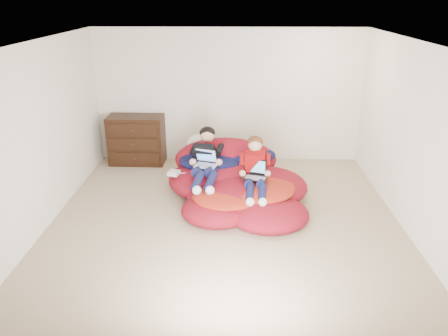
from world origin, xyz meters
TOP-DOWN VIEW (x-y plane):
  - room_shell at (0.00, 0.00)m, footprint 5.10×5.10m
  - dresser at (-1.74, 2.23)m, footprint 1.04×0.59m
  - beanbag_pile at (0.15, 0.70)m, footprint 2.24×2.35m
  - cream_pillow at (-0.46, 1.60)m, footprint 0.49×0.31m
  - older_boy at (-0.32, 0.81)m, footprint 0.44×1.28m
  - younger_boy at (0.44, 0.41)m, footprint 0.34×0.97m
  - laptop_white at (-0.32, 0.68)m, footprint 0.38×0.40m
  - laptop_black at (0.44, 0.39)m, footprint 0.41×0.39m
  - power_adapter at (-0.83, 0.71)m, footprint 0.21×0.21m

SIDE VIEW (x-z plane):
  - room_shell at x=0.00m, z-range -1.17..1.60m
  - beanbag_pile at x=0.15m, z-range -0.18..0.69m
  - power_adapter at x=-0.83m, z-range 0.39..0.45m
  - dresser at x=-1.74m, z-range 0.00..0.93m
  - laptop_black at x=0.44m, z-range 0.44..0.70m
  - cream_pillow at x=-0.46m, z-range 0.46..0.78m
  - laptop_white at x=-0.32m, z-range 0.52..0.75m
  - younger_boy at x=0.44m, z-range 0.27..1.04m
  - older_boy at x=-0.32m, z-range 0.32..1.02m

